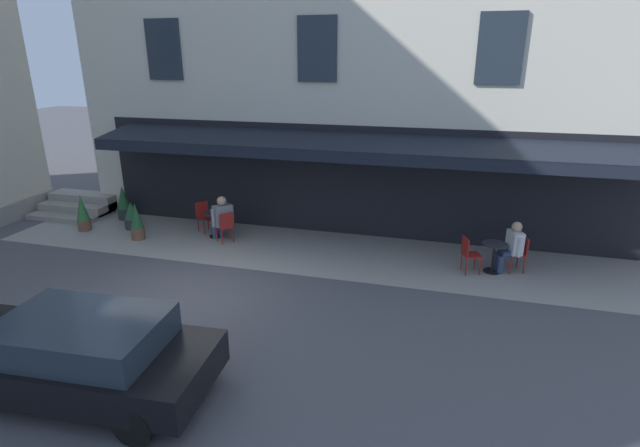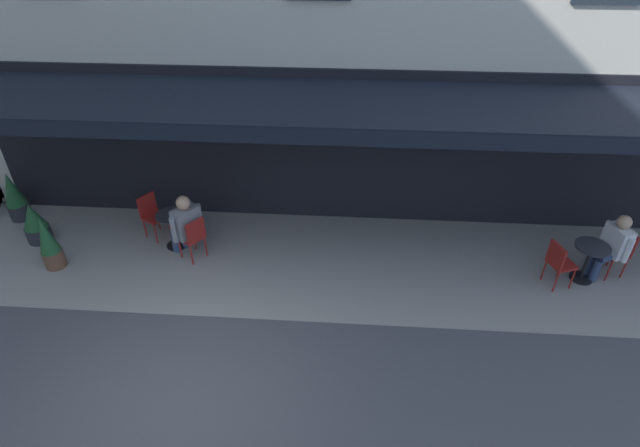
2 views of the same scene
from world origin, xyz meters
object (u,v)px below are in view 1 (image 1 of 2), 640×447
Objects in this scene: potted_plant_entrance_right at (124,203)px; potted_plant_by_steps at (83,213)px; seated_companion_in_grey at (221,217)px; cafe_table_near_entrance at (494,253)px; cafe_chair_red_by_window at (469,252)px; seated_patron_in_white at (511,245)px; parked_car_black at (78,354)px; cafe_chair_red_back_row at (204,214)px; cafe_chair_red_corner_left at (226,225)px; potted_plant_mid_terrace at (132,216)px; cafe_chair_red_near_door at (519,250)px; cafe_table_mid_terrace at (215,221)px; potted_plant_under_sign at (137,222)px.

potted_plant_by_steps is at bearing 68.23° from potted_plant_entrance_right.
seated_companion_in_grey reaches higher than potted_plant_by_steps.
potted_plant_entrance_right is at bearing -6.11° from cafe_table_near_entrance.
cafe_chair_red_by_window is at bearing 19.22° from cafe_table_near_entrance.
seated_patron_in_white is 0.29× the size of parked_car_black.
cafe_chair_red_by_window is 1.00× the size of cafe_chair_red_back_row.
cafe_chair_red_back_row is at bearing -7.58° from cafe_chair_red_by_window.
cafe_chair_red_corner_left reaches higher than potted_plant_mid_terrace.
potted_plant_mid_terrace is at bearing 8.61° from cafe_chair_red_back_row.
parked_car_black is (6.90, 6.55, 0.02)m from seated_patron_in_white.
cafe_chair_red_corner_left is 1.26m from cafe_chair_red_back_row.
seated_patron_in_white is 12.19m from potted_plant_by_steps.
cafe_table_mid_terrace is (8.27, -0.25, -0.06)m from cafe_chair_red_near_door.
potted_plant_mid_terrace is at bearing -158.66° from potted_plant_by_steps.
cafe_chair_red_by_window is 1.08× the size of potted_plant_mid_terrace.
cafe_chair_red_by_window is 6.57m from cafe_chair_red_corner_left.
cafe_chair_red_by_window is 7.11m from cafe_table_mid_terrace.
cafe_chair_red_by_window is at bearing 172.45° from potted_plant_entrance_right.
potted_plant_by_steps is 1.33× the size of potted_plant_mid_terrace.
cafe_chair_red_by_window is 1.00× the size of cafe_chair_red_near_door.
potted_plant_under_sign reaches higher than cafe_chair_red_back_row.
seated_companion_in_grey reaches higher than potted_plant_under_sign.
potted_plant_under_sign reaches higher than potted_plant_mid_terrace.
cafe_chair_red_corner_left is 0.83× the size of potted_plant_under_sign.
parked_car_black is (5.91, 6.20, 0.16)m from cafe_chair_red_by_window.
cafe_chair_red_by_window is at bearing 174.54° from cafe_table_mid_terrace.
cafe_chair_red_corner_left is 0.83× the size of potted_plant_entrance_right.
parked_car_black reaches higher than potted_plant_mid_terrace.
potted_plant_under_sign is at bearing 12.35° from seated_companion_in_grey.
cafe_chair_red_by_window is at bearing -133.59° from parked_car_black.
cafe_chair_red_by_window is 1.26m from cafe_chair_red_near_door.
potted_plant_by_steps is (3.59, 0.86, -0.00)m from cafe_chair_red_back_row.
seated_patron_in_white is at bearing -160.54° from cafe_chair_red_by_window.
potted_plant_by_steps reaches higher than potted_plant_mid_terrace.
cafe_table_near_entrance is 0.63m from cafe_chair_red_by_window.
cafe_chair_red_near_door reaches higher than cafe_table_mid_terrace.
parked_car_black is (-0.66, 6.51, 0.16)m from cafe_chair_red_corner_left.
parked_car_black is (-5.30, 6.36, 0.16)m from potted_plant_by_steps.
parked_car_black reaches higher than cafe_chair_red_corner_left.
parked_car_black is at bearing 103.29° from cafe_chair_red_back_row.
cafe_table_mid_terrace is at bearing 147.78° from cafe_chair_red_back_row.
cafe_chair_red_back_row reaches higher than potted_plant_mid_terrace.
parked_car_black is at bearing 129.80° from potted_plant_by_steps.
potted_plant_mid_terrace reaches higher than cafe_table_mid_terrace.
cafe_table_mid_terrace is at bearing -179.88° from potted_plant_mid_terrace.
cafe_chair_red_near_door is 9.71m from parked_car_black.
potted_plant_entrance_right is (11.89, -1.00, -0.01)m from cafe_chair_red_near_door.
cafe_chair_red_back_row is 1.06m from seated_companion_in_grey.
potted_plant_entrance_right reaches higher than cafe_table_mid_terrace.
potted_plant_mid_terrace is at bearing -1.69° from seated_patron_in_white.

